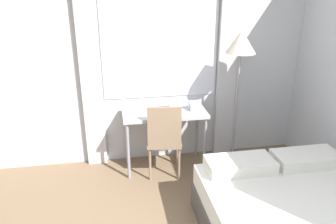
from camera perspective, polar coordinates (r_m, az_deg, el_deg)
wall_back_with_window at (r=4.00m, az=-5.12°, el=9.49°), size 5.22×0.13×2.70m
desk at (r=3.94m, az=-0.62°, el=-1.00°), size 1.00×0.47×0.76m
desk_chair at (r=3.82m, az=-0.66°, el=-4.30°), size 0.45×0.45×0.93m
standing_lamp at (r=3.85m, az=12.49°, el=9.89°), size 0.34×0.34×1.70m
telephone at (r=3.96m, az=4.59°, el=1.11°), size 0.13×0.14×0.11m
book at (r=3.93m, az=-1.12°, el=0.45°), size 0.24×0.19×0.02m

